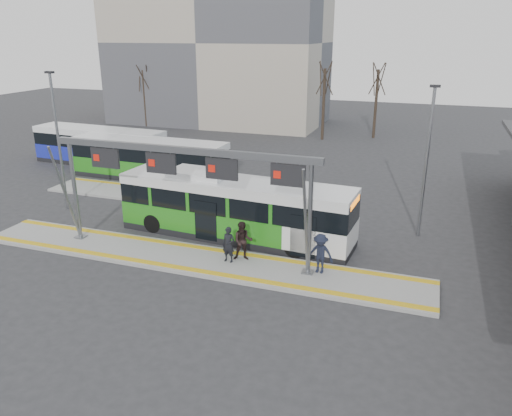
{
  "coord_description": "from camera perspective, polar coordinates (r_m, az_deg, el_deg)",
  "views": [
    {
      "loc": [
        9.91,
        -19.07,
        10.17
      ],
      "look_at": [
        2.14,
        3.0,
        1.86
      ],
      "focal_mm": 35.0,
      "sensor_mm": 36.0,
      "label": 1
    }
  ],
  "objects": [
    {
      "name": "bg_bus_blue",
      "position": [
        42.18,
        -17.43,
        6.7
      ],
      "size": [
        11.3,
        3.09,
        2.92
      ],
      "rotation": [
        0.0,
        0.0,
        -0.05
      ],
      "color": "black",
      "rests_on": "ground"
    },
    {
      "name": "gantry",
      "position": [
        22.65,
        -8.29,
        4.32
      ],
      "size": [
        13.0,
        1.68,
        5.2
      ],
      "color": "slate",
      "rests_on": "platform_main"
    },
    {
      "name": "bg_bus_green",
      "position": [
        36.95,
        -12.05,
        5.43
      ],
      "size": [
        11.68,
        2.73,
        2.91
      ],
      "rotation": [
        0.0,
        0.0,
        -0.02
      ],
      "color": "black",
      "rests_on": "ground"
    },
    {
      "name": "tree_far",
      "position": [
        58.06,
        -12.76,
        14.27
      ],
      "size": [
        1.4,
        1.4,
        6.99
      ],
      "color": "#382B21",
      "rests_on": "ground"
    },
    {
      "name": "lamp_east",
      "position": [
        26.47,
        18.92,
        5.28
      ],
      "size": [
        0.5,
        0.25,
        7.77
      ],
      "color": "slate",
      "rests_on": "ground"
    },
    {
      "name": "tactile_main",
      "position": [
        23.71,
        -7.34,
        -5.6
      ],
      "size": [
        22.0,
        2.65,
        0.02
      ],
      "color": "gold",
      "rests_on": "platform_main"
    },
    {
      "name": "ground",
      "position": [
        23.78,
        -7.32,
        -5.95
      ],
      "size": [
        120.0,
        120.0,
        0.0
      ],
      "primitive_type": "plane",
      "color": "#2D2D30",
      "rests_on": "ground"
    },
    {
      "name": "lamp_west",
      "position": [
        31.34,
        -21.66,
        7.35
      ],
      "size": [
        0.5,
        0.25,
        8.09
      ],
      "color": "slate",
      "rests_on": "ground"
    },
    {
      "name": "passenger_a",
      "position": [
        22.83,
        -3.16,
        -4.2
      ],
      "size": [
        0.64,
        0.45,
        1.67
      ],
      "primitive_type": "imported",
      "rotation": [
        0.0,
        0.0,
        -0.09
      ],
      "color": "black",
      "rests_on": "platform_main"
    },
    {
      "name": "passenger_c",
      "position": [
        21.94,
        7.35,
        -5.18
      ],
      "size": [
        1.23,
        0.79,
        1.81
      ],
      "primitive_type": "imported",
      "rotation": [
        0.0,
        0.0,
        -0.1
      ],
      "color": "black",
      "rests_on": "platform_main"
    },
    {
      "name": "tactile_second",
      "position": [
        33.02,
        -6.52,
        1.76
      ],
      "size": [
        20.0,
        0.35,
        0.02
      ],
      "color": "gold",
      "rests_on": "platform_second"
    },
    {
      "name": "tree_mid",
      "position": [
        51.53,
        13.75,
        14.09
      ],
      "size": [
        1.4,
        1.4,
        7.59
      ],
      "color": "#382B21",
      "rests_on": "ground"
    },
    {
      "name": "hero_bus",
      "position": [
        25.68,
        -2.48,
        -0.1
      ],
      "size": [
        12.44,
        3.44,
        3.38
      ],
      "rotation": [
        0.0,
        0.0,
        -0.07
      ],
      "color": "black",
      "rests_on": "ground"
    },
    {
      "name": "tree_left",
      "position": [
        49.75,
        7.86,
        14.42
      ],
      "size": [
        1.4,
        1.4,
        7.76
      ],
      "color": "#382B21",
      "rests_on": "ground"
    },
    {
      "name": "platform_second",
      "position": [
        32.06,
        -7.4,
        1.02
      ],
      "size": [
        20.0,
        3.0,
        0.15
      ],
      "primitive_type": "cube",
      "color": "gray",
      "rests_on": "ground"
    },
    {
      "name": "platform_main",
      "position": [
        23.74,
        -7.33,
        -5.79
      ],
      "size": [
        22.0,
        3.0,
        0.15
      ],
      "primitive_type": "cube",
      "color": "gray",
      "rests_on": "ground"
    },
    {
      "name": "apartment_block",
      "position": [
        60.05,
        -4.3,
        18.57
      ],
      "size": [
        24.5,
        12.5,
        18.4
      ],
      "color": "#A99D8C",
      "rests_on": "ground"
    },
    {
      "name": "passenger_b",
      "position": [
        22.96,
        -1.5,
        -3.8
      ],
      "size": [
        1.08,
        0.96,
        1.85
      ],
      "primitive_type": "imported",
      "rotation": [
        0.0,
        0.0,
        0.34
      ],
      "color": "black",
      "rests_on": "platform_main"
    }
  ]
}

